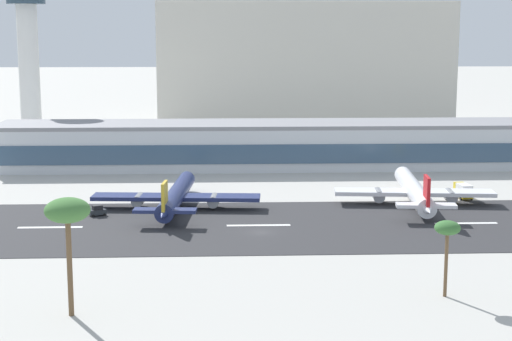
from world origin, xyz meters
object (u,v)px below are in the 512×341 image
(control_tower, at_px, (28,52))
(service_box_truck_1, at_px, (463,190))
(palm_tree_3, at_px, (447,231))
(airliner_red_tail_gate_1, at_px, (415,192))
(distant_hotel_block, at_px, (303,65))
(service_baggage_tug_0, at_px, (97,211))
(airliner_gold_tail_gate_0, at_px, (176,197))
(palm_tree_1, at_px, (67,213))
(terminal_building, at_px, (283,145))

(control_tower, bearing_deg, service_box_truck_1, -37.46)
(palm_tree_3, bearing_deg, airliner_red_tail_gate_1, 80.61)
(distant_hotel_block, bearing_deg, airliner_red_tail_gate_1, -86.17)
(control_tower, relative_size, service_baggage_tug_0, 13.92)
(airliner_gold_tail_gate_0, bearing_deg, airliner_red_tail_gate_1, -82.94)
(distant_hotel_block, relative_size, service_baggage_tug_0, 30.19)
(palm_tree_1, bearing_deg, service_box_truck_1, 44.58)
(airliner_red_tail_gate_1, bearing_deg, terminal_building, 31.16)
(airliner_red_tail_gate_1, bearing_deg, service_baggage_tug_0, 102.22)
(terminal_building, relative_size, distant_hotel_block, 1.40)
(control_tower, xyz_separation_m, service_baggage_tug_0, (35.76, -100.63, -28.69))
(control_tower, relative_size, airliner_red_tail_gate_1, 1.16)
(service_baggage_tug_0, height_order, palm_tree_3, palm_tree_3)
(terminal_building, bearing_deg, airliner_gold_tail_gate_0, -116.23)
(distant_hotel_block, distance_m, service_box_truck_1, 138.42)
(airliner_gold_tail_gate_0, relative_size, service_baggage_tug_0, 11.45)
(palm_tree_3, bearing_deg, distant_hotel_block, 89.92)
(airliner_gold_tail_gate_0, height_order, service_box_truck_1, airliner_gold_tail_gate_0)
(service_box_truck_1, bearing_deg, distant_hotel_block, 4.45)
(service_baggage_tug_0, xyz_separation_m, palm_tree_1, (5.25, -56.86, 12.39))
(terminal_building, distance_m, airliner_red_tail_gate_1, 55.68)
(control_tower, height_order, palm_tree_3, control_tower)
(service_baggage_tug_0, distance_m, palm_tree_3, 75.90)
(terminal_building, relative_size, service_baggage_tug_0, 42.38)
(control_tower, height_order, palm_tree_1, control_tower)
(service_box_truck_1, bearing_deg, airliner_gold_tail_gate_0, 93.39)
(distant_hotel_block, relative_size, airliner_red_tail_gate_1, 2.52)
(distant_hotel_block, height_order, palm_tree_3, distant_hotel_block)
(control_tower, relative_size, palm_tree_1, 3.23)
(airliner_red_tail_gate_1, bearing_deg, palm_tree_1, 142.71)
(distant_hotel_block, bearing_deg, palm_tree_3, -90.08)
(palm_tree_1, distance_m, palm_tree_3, 50.48)
(distant_hotel_block, relative_size, service_box_truck_1, 17.48)
(airliner_red_tail_gate_1, distance_m, palm_tree_3, 60.13)
(airliner_gold_tail_gate_0, distance_m, service_box_truck_1, 62.73)
(terminal_building, bearing_deg, service_baggage_tug_0, -125.37)
(palm_tree_1, bearing_deg, control_tower, 104.59)
(terminal_building, height_order, service_baggage_tug_0, terminal_building)
(service_baggage_tug_0, bearing_deg, palm_tree_3, 112.48)
(control_tower, bearing_deg, terminal_building, -29.21)
(airliner_red_tail_gate_1, xyz_separation_m, palm_tree_1, (-59.76, -64.46, 10.58))
(terminal_building, relative_size, palm_tree_1, 9.82)
(airliner_gold_tail_gate_0, bearing_deg, distant_hotel_block, -11.32)
(terminal_building, xyz_separation_m, control_tower, (-76.73, 42.90, 23.71))
(service_baggage_tug_0, bearing_deg, distant_hotel_block, -135.03)
(terminal_building, xyz_separation_m, airliner_gold_tail_gate_0, (-25.85, -52.46, -3.30))
(distant_hotel_block, distance_m, service_baggage_tug_0, 160.63)
(distant_hotel_block, relative_size, airliner_gold_tail_gate_0, 2.64)
(distant_hotel_block, bearing_deg, service_baggage_tug_0, -110.43)
(airliner_red_tail_gate_1, height_order, palm_tree_1, palm_tree_1)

